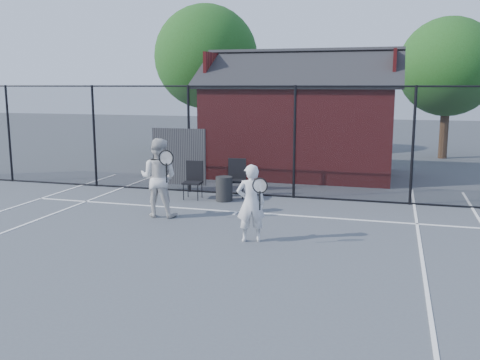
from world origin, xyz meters
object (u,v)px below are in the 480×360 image
(player_front, at_px, (251,203))
(player_back, at_px, (159,178))
(chair_left, at_px, (193,181))
(waste_bin, at_px, (224,189))
(chair_right, at_px, (236,179))
(clubhouse, at_px, (301,127))

(player_front, bearing_deg, player_back, 151.82)
(player_back, bearing_deg, chair_left, 88.26)
(player_front, distance_m, waste_bin, 3.76)
(chair_left, height_order, chair_right, chair_right)
(player_back, distance_m, chair_right, 2.76)
(clubhouse, xyz_separation_m, chair_left, (-2.06, -4.90, -1.12))
(player_front, relative_size, chair_right, 1.50)
(player_back, height_order, chair_right, player_back)
(player_back, xyz_separation_m, chair_left, (0.06, 1.99, -0.42))
(chair_left, relative_size, chair_right, 0.96)
(chair_right, relative_size, waste_bin, 1.58)
(clubhouse, relative_size, player_front, 4.28)
(chair_right, bearing_deg, waste_bin, -117.27)
(player_back, xyz_separation_m, waste_bin, (0.94, 1.99, -0.59))
(player_front, height_order, chair_left, player_front)
(chair_right, bearing_deg, player_front, -77.08)
(clubhouse, bearing_deg, waste_bin, -103.53)
(player_front, xyz_separation_m, chair_right, (-1.44, 3.86, -0.25))
(player_front, xyz_separation_m, chair_left, (-2.50, 3.36, -0.27))
(clubhouse, height_order, chair_right, clubhouse)
(chair_right, bearing_deg, player_back, -121.77)
(clubhouse, bearing_deg, player_back, -107.08)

